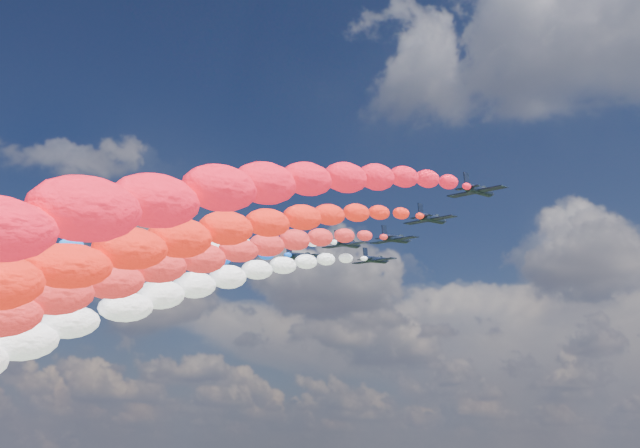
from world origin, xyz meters
The scene contains 14 objects.
jet_0 centered at (-32.81, -5.24, 90.12)m, with size 9.15×12.27×2.70m, color black, non-canonical shape.
jet_1 centered at (-22.50, 5.28, 90.12)m, with size 9.15×12.27×2.70m, color black, non-canonical shape.
jet_2 centered at (-11.81, 16.41, 90.12)m, with size 9.15×12.27×2.70m, color black, non-canonical shape.
trail_2 centered at (-11.81, -37.35, 72.52)m, with size 5.63×102.90×39.15m, color blue, non-canonical shape.
jet_3 centered at (1.04, 12.52, 90.12)m, with size 9.15×12.27×2.70m, color black, non-canonical shape.
trail_3 centered at (1.04, -41.24, 72.52)m, with size 5.63×102.90×39.15m, color white, non-canonical shape.
jet_4 centered at (-0.13, 26.73, 90.12)m, with size 9.15×12.27×2.70m, color black, non-canonical shape.
trail_4 centered at (-0.13, -27.03, 72.52)m, with size 5.63×102.90×39.15m, color white, non-canonical shape.
jet_5 centered at (10.67, 14.04, 90.12)m, with size 9.15×12.27×2.70m, color black, non-canonical shape.
trail_5 centered at (10.67, -39.72, 72.52)m, with size 5.63×102.90×39.15m, color red, non-canonical shape.
jet_6 centered at (21.88, 5.27, 90.12)m, with size 9.15×12.27×2.70m, color black, non-canonical shape.
trail_6 centered at (21.88, -48.49, 72.52)m, with size 5.63×102.90×39.15m, color #FA1E12, non-canonical shape.
jet_7 centered at (34.32, -5.21, 90.12)m, with size 9.15×12.27×2.70m, color black, non-canonical shape.
trail_7 centered at (34.32, -58.97, 72.52)m, with size 5.63×102.90×39.15m, color #FB1127, non-canonical shape.
Camera 1 is at (76.14, -123.40, 48.66)m, focal length 46.74 mm.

